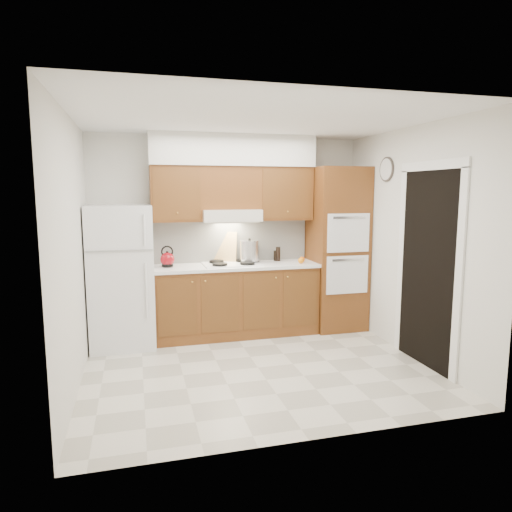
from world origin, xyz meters
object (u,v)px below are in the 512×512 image
(oven_cabinet, at_px, (337,249))
(stock_pot, at_px, (249,251))
(kettle, at_px, (167,259))
(fridge, at_px, (122,276))

(oven_cabinet, height_order, stock_pot, oven_cabinet)
(kettle, bearing_deg, fridge, -161.84)
(kettle, height_order, stock_pot, stock_pot)
(stock_pot, bearing_deg, kettle, -175.98)
(fridge, relative_size, stock_pot, 6.61)
(fridge, distance_m, kettle, 0.59)
(fridge, xyz_separation_m, kettle, (0.56, 0.07, 0.18))
(fridge, xyz_separation_m, oven_cabinet, (2.85, 0.03, 0.24))
(fridge, relative_size, oven_cabinet, 0.78)
(kettle, xyz_separation_m, stock_pot, (1.08, 0.08, 0.06))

